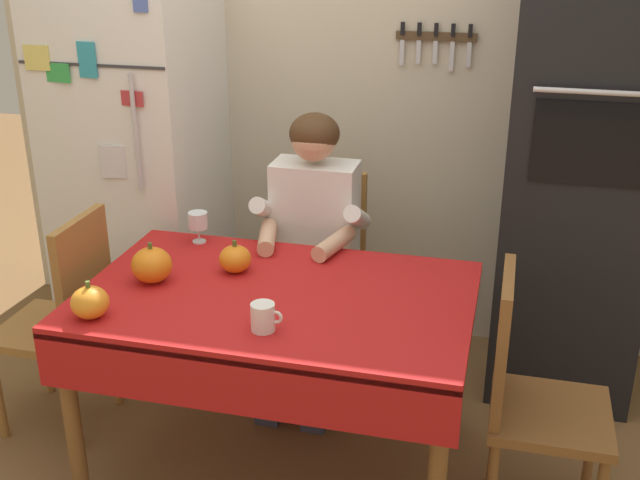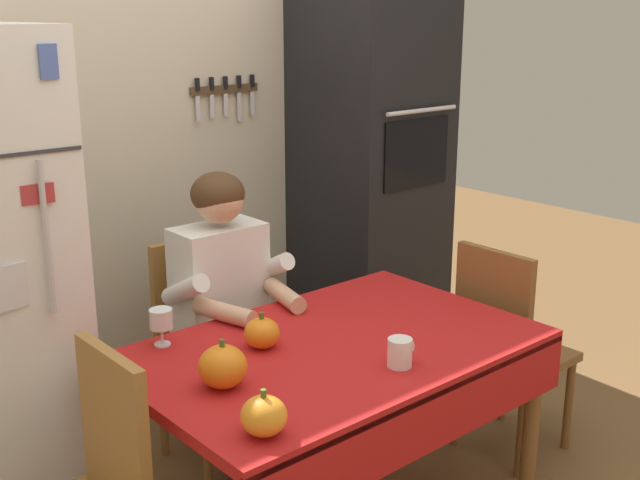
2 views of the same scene
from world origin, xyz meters
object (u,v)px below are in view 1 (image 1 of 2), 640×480
seated_person (311,234)px  chair_left_side (66,314)px  chair_behind_person (322,264)px  pumpkin_medium (90,302)px  wall_oven (580,160)px  pumpkin_small (152,265)px  chair_right_side (528,392)px  dining_table (275,316)px  wine_glass (198,221)px  refrigerator (139,163)px  coffee_mug (263,317)px  pumpkin_large (235,259)px

seated_person → chair_left_side: bearing=-148.5°
chair_behind_person → pumpkin_medium: size_ratio=7.00×
wall_oven → pumpkin_small: wall_oven is taller
chair_right_side → chair_left_side: bearing=176.4°
dining_table → chair_behind_person: (-0.03, 0.79, -0.14)m
chair_right_side → wine_glass: bearing=162.0°
pumpkin_medium → refrigerator: bearing=108.6°
dining_table → coffee_mug: (0.04, -0.25, 0.13)m
seated_person → pumpkin_small: bearing=-126.2°
dining_table → seated_person: seated_person is taller
chair_left_side → coffee_mug: 1.03m
wine_glass → pumpkin_large: bearing=-44.1°
coffee_mug → wine_glass: size_ratio=0.82×
chair_right_side → wine_glass: (-1.35, 0.44, 0.32)m
chair_right_side → wine_glass: size_ratio=7.14×
seated_person → pumpkin_medium: seated_person is taller
chair_right_side → wine_glass: chair_right_side is taller
dining_table → chair_right_side: size_ratio=1.51×
coffee_mug → wine_glass: 0.81m
chair_behind_person → pumpkin_large: chair_behind_person is taller
dining_table → wine_glass: wine_glass is taller
chair_right_side → pumpkin_medium: (-1.45, -0.27, 0.28)m
refrigerator → pumpkin_small: (0.48, -0.89, -0.09)m
wine_glass → pumpkin_large: (0.25, -0.24, -0.04)m
chair_behind_person → wine_glass: bearing=-136.7°
refrigerator → coffee_mug: refrigerator is taller
dining_table → wine_glass: 0.62m
pumpkin_small → seated_person: bearing=53.8°
chair_left_side → chair_right_side: bearing=-3.6°
chair_right_side → wall_oven: bearing=81.2°
seated_person → pumpkin_large: size_ratio=9.83×
dining_table → chair_left_side: chair_left_side is taller
refrigerator → coffee_mug: size_ratio=16.79×
seated_person → pumpkin_small: size_ratio=8.06×
chair_behind_person → pumpkin_medium: bearing=-115.3°
seated_person → pumpkin_large: 0.49m
refrigerator → wine_glass: (0.50, -0.49, -0.07)m
chair_behind_person → pumpkin_small: (-0.44, -0.79, 0.29)m
refrigerator → pumpkin_large: size_ratio=14.21×
chair_behind_person → wine_glass: 0.66m
dining_table → chair_behind_person: 0.81m
chair_behind_person → chair_left_side: (-0.87, -0.73, 0.00)m
pumpkin_medium → pumpkin_small: pumpkin_small is taller
pumpkin_medium → seated_person: bearing=60.3°
coffee_mug → pumpkin_large: pumpkin_large is taller
wall_oven → pumpkin_large: wall_oven is taller
wall_oven → chair_right_side: bearing=-98.8°
pumpkin_small → dining_table: bearing=0.3°
chair_right_side → pumpkin_medium: chair_right_side is taller
refrigerator → wall_oven: size_ratio=0.86×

